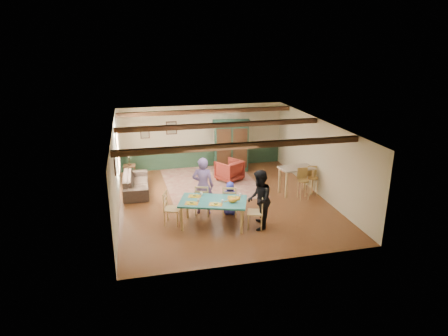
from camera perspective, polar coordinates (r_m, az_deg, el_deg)
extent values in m
plane|color=#572E18|center=(13.87, -0.10, -4.80)|extent=(8.00, 8.00, 0.00)
cube|color=beige|center=(17.17, -3.14, 4.51)|extent=(7.00, 0.02, 2.70)
cube|color=beige|center=(13.09, -15.20, -0.57)|extent=(0.02, 8.00, 2.70)
cube|color=beige|center=(14.55, 13.45, 1.47)|extent=(0.02, 8.00, 2.70)
cube|color=silver|center=(13.04, -0.11, 6.17)|extent=(7.00, 8.00, 0.02)
cube|color=#1C3323|center=(17.38, -3.07, 1.61)|extent=(6.95, 0.03, 0.90)
cube|color=black|center=(10.90, 2.63, 3.21)|extent=(6.95, 0.16, 0.16)
cube|color=black|center=(13.44, -0.50, 6.15)|extent=(6.95, 0.16, 0.16)
cube|color=black|center=(15.94, -2.57, 8.07)|extent=(6.95, 0.16, 0.16)
imported|color=#674F88|center=(12.66, -3.03, -2.56)|extent=(0.79, 0.65, 1.87)
imported|color=black|center=(11.74, 5.05, -4.56)|extent=(0.92, 1.04, 1.79)
imported|color=#2930A7|center=(12.71, 0.89, -4.35)|extent=(0.62, 0.50, 1.09)
cube|color=tan|center=(15.63, -1.96, -2.04)|extent=(3.58, 4.20, 0.01)
cube|color=#133024|center=(16.71, 1.05, 3.18)|extent=(1.60, 0.81, 2.16)
imported|color=#4F120F|center=(15.73, 0.75, -0.34)|extent=(1.22, 1.23, 0.82)
imported|color=#362922|center=(14.97, -12.46, -2.11)|extent=(0.95, 2.29, 0.66)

